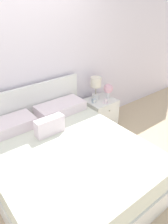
{
  "coord_description": "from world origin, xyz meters",
  "views": [
    {
      "loc": [
        -1.08,
        -2.71,
        2.15
      ],
      "look_at": [
        0.61,
        -0.55,
        0.63
      ],
      "focal_mm": 35.0,
      "sensor_mm": 36.0,
      "label": 1
    }
  ],
  "objects": [
    {
      "name": "bed",
      "position": [
        0.0,
        -0.93,
        0.31
      ],
      "size": [
        1.73,
        2.01,
        1.0
      ],
      "color": "white",
      "rests_on": "ground_plane"
    },
    {
      "name": "wall_back",
      "position": [
        0.0,
        0.07,
        1.3
      ],
      "size": [
        8.0,
        0.06,
        2.6
      ],
      "color": "white",
      "rests_on": "ground_plane"
    },
    {
      "name": "alarm_clock",
      "position": [
        1.07,
        -0.24,
        0.55
      ],
      "size": [
        0.07,
        0.04,
        0.07
      ],
      "color": "silver",
      "rests_on": "nightstand"
    },
    {
      "name": "flower_vase",
      "position": [
        1.38,
        -0.25,
        0.68
      ],
      "size": [
        0.16,
        0.16,
        0.26
      ],
      "color": "white",
      "rests_on": "nightstand"
    },
    {
      "name": "nightstand",
      "position": [
        1.23,
        -0.24,
        0.26
      ],
      "size": [
        0.49,
        0.46,
        0.52
      ],
      "color": "white",
      "rests_on": "ground_plane"
    },
    {
      "name": "teacup",
      "position": [
        1.21,
        -0.37,
        0.55
      ],
      "size": [
        0.1,
        0.1,
        0.07
      ],
      "color": "white",
      "rests_on": "nightstand"
    },
    {
      "name": "ground_plane",
      "position": [
        0.0,
        0.0,
        0.0
      ],
      "size": [
        12.0,
        12.0,
        0.0
      ],
      "primitive_type": "plane",
      "color": "#CCB28E"
    },
    {
      "name": "table_lamp",
      "position": [
        1.19,
        -0.14,
        0.77
      ],
      "size": [
        0.18,
        0.18,
        0.39
      ],
      "color": "white",
      "rests_on": "nightstand"
    }
  ]
}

